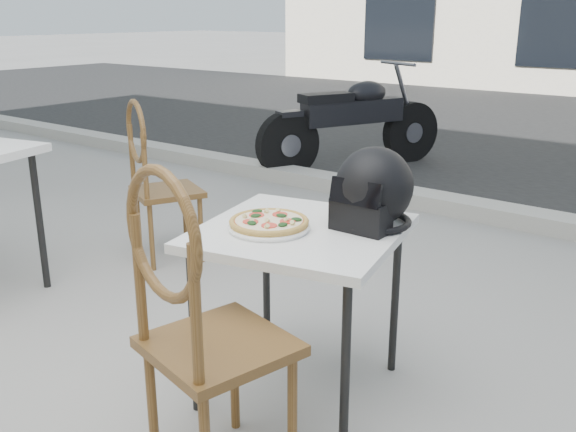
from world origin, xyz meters
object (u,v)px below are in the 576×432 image
Objects in this scene: helmet at (373,191)px; cafe_chair_side at (154,173)px; cafe_table_main at (300,243)px; plate at (269,227)px; pizza at (269,222)px; motorcycle at (353,124)px; cafe_chair_main at (196,314)px.

cafe_chair_side is (-1.72, 0.43, -0.27)m from helmet.
cafe_table_main is 0.33m from helmet.
plate is at bearing 179.82° from cafe_chair_side.
cafe_chair_side is (-1.45, 0.70, -0.17)m from pizza.
pizza reaches higher than cafe_table_main.
helmet is at bearing 44.87° from pizza.
motorcycle is (-0.35, 2.79, -0.11)m from cafe_chair_side.
helmet reaches higher than pizza.
cafe_chair_side is at bearing -58.19° from motorcycle.
pizza is 0.57m from cafe_chair_main.
cafe_chair_side reaches higher than cafe_table_main.
plate is 1.62m from cafe_chair_side.
cafe_table_main is 0.46× the size of motorcycle.
pizza is 0.18× the size of motorcycle.
motorcycle reaches higher than helmet.
motorcycle is (-1.95, 4.03, -0.15)m from cafe_chair_main.
cafe_chair_main is at bearing -83.65° from cafe_table_main.
cafe_chair_main is at bearing -74.24° from pizza.
cafe_chair_main is 1.08× the size of cafe_chair_side.
cafe_table_main is at bearing -176.26° from cafe_chair_side.
helmet is (0.19, 0.19, 0.19)m from cafe_table_main.
cafe_table_main is 2.51× the size of pizza.
motorcycle is (-2.08, 3.22, -0.38)m from helmet.
motorcycle reaches higher than cafe_chair_side.
cafe_table_main is at bearing -135.92° from helmet.
helmet is at bearing -168.24° from cafe_chair_side.
motorcycle is at bearing 118.93° from cafe_table_main.
cafe_table_main is 0.14m from plate.
helmet is at bearing -32.59° from motorcycle.
plate is 0.21× the size of motorcycle.
cafe_chair_main reaches higher than cafe_chair_side.
pizza is 1.12× the size of helmet.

